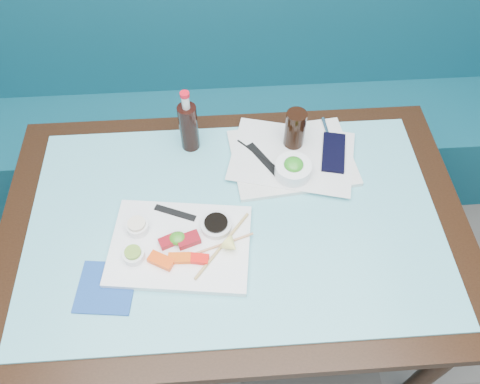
{
  "coord_description": "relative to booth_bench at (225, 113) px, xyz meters",
  "views": [
    {
      "loc": [
        -0.03,
        0.7,
        1.93
      ],
      "look_at": [
        0.02,
        1.52,
        0.8
      ],
      "focal_mm": 35.0,
      "sensor_mm": 36.0,
      "label": 1
    }
  ],
  "objects": [
    {
      "name": "glass_top",
      "position": [
        0.0,
        -0.84,
        0.38
      ],
      "size": [
        1.22,
        0.76,
        0.01
      ],
      "primitive_type": "cube",
      "color": "#61B6C2",
      "rests_on": "dining_table"
    },
    {
      "name": "serving_tray",
      "position": [
        0.2,
        -0.61,
        0.39
      ],
      "size": [
        0.41,
        0.33,
        0.01
      ],
      "primitive_type": "cube",
      "rotation": [
        0.0,
        0.0,
        0.1
      ],
      "color": "silver",
      "rests_on": "glass_top"
    },
    {
      "name": "cola_bottle_cap",
      "position": [
        -0.13,
        -0.53,
        0.61
      ],
      "size": [
        0.04,
        0.04,
        0.01
      ],
      "primitive_type": "cylinder",
      "rotation": [
        0.0,
        0.0,
        -0.38
      ],
      "color": "red",
      "rests_on": "cola_bottle_neck"
    },
    {
      "name": "wooden_chopstick_b",
      "position": [
        -0.04,
        -0.94,
        0.41
      ],
      "size": [
        0.16,
        0.2,
        0.01
      ],
      "primitive_type": "cylinder",
      "rotation": [
        1.57,
        0.0,
        -0.67
      ],
      "color": "tan",
      "rests_on": "sashimi_plate"
    },
    {
      "name": "cola_bottle_body",
      "position": [
        -0.13,
        -0.53,
        0.47
      ],
      "size": [
        0.06,
        0.06,
        0.17
      ],
      "primitive_type": "cylinder",
      "rotation": [
        0.0,
        0.0,
        0.01
      ],
      "color": "black",
      "rests_on": "glass_top"
    },
    {
      "name": "tuna_left",
      "position": [
        -0.19,
        -0.92,
        0.41
      ],
      "size": [
        0.06,
        0.05,
        0.02
      ],
      "primitive_type": "cube",
      "rotation": [
        0.0,
        0.0,
        0.39
      ],
      "color": "maroon",
      "rests_on": "sashimi_plate"
    },
    {
      "name": "sashimi_plate",
      "position": [
        -0.16,
        -0.92,
        0.39
      ],
      "size": [
        0.43,
        0.33,
        0.02
      ],
      "primitive_type": "cube",
      "rotation": [
        0.0,
        0.0,
        -0.13
      ],
      "color": "white",
      "rests_on": "glass_top"
    },
    {
      "name": "ginger_fill",
      "position": [
        -0.28,
        -0.87,
        0.44
      ],
      "size": [
        0.06,
        0.06,
        0.01
      ],
      "primitive_type": "cylinder",
      "rotation": [
        0.0,
        0.0,
        0.23
      ],
      "color": "beige",
      "rests_on": "ramekin_ginger"
    },
    {
      "name": "ramekin_ginger",
      "position": [
        -0.28,
        -0.87,
        0.42
      ],
      "size": [
        0.08,
        0.08,
        0.03
      ],
      "primitive_type": "cylinder",
      "rotation": [
        0.0,
        0.0,
        0.35
      ],
      "color": "white",
      "rests_on": "sashimi_plate"
    },
    {
      "name": "lemon_wedge",
      "position": [
        -0.01,
        -0.95,
        0.43
      ],
      "size": [
        0.06,
        0.06,
        0.04
      ],
      "primitive_type": "cone",
      "rotation": [
        1.57,
        0.0,
        0.73
      ],
      "color": "#FFF578",
      "rests_on": "sashimi_plate"
    },
    {
      "name": "cola_bottle_neck",
      "position": [
        -0.13,
        -0.53,
        0.58
      ],
      "size": [
        0.03,
        0.03,
        0.05
      ],
      "primitive_type": "cylinder",
      "rotation": [
        0.0,
        0.0,
        -0.1
      ],
      "color": "silver",
      "rests_on": "cola_bottle_body"
    },
    {
      "name": "black_chopstick_b",
      "position": [
        0.11,
        -0.62,
        0.4
      ],
      "size": [
        0.17,
        0.18,
        0.01
      ],
      "primitive_type": "cylinder",
      "rotation": [
        1.57,
        0.0,
        0.76
      ],
      "color": "black",
      "rests_on": "serving_tray"
    },
    {
      "name": "soy_fill",
      "position": [
        -0.05,
        -0.87,
        0.42
      ],
      "size": [
        0.07,
        0.07,
        0.01
      ],
      "primitive_type": "cylinder",
      "rotation": [
        0.0,
        0.0,
        -0.04
      ],
      "color": "black",
      "rests_on": "soy_dish"
    },
    {
      "name": "seaweed_garnish",
      "position": [
        -0.16,
        -0.91,
        0.42
      ],
      "size": [
        0.05,
        0.05,
        0.03
      ],
      "primitive_type": "ellipsoid",
      "rotation": [
        0.0,
        0.0,
        0.03
      ],
      "color": "#39881F",
      "rests_on": "sashimi_plate"
    },
    {
      "name": "wasabi_fill",
      "position": [
        -0.28,
        -0.96,
        0.43
      ],
      "size": [
        0.05,
        0.05,
        0.01
      ],
      "primitive_type": "cylinder",
      "rotation": [
        0.0,
        0.0,
        -0.22
      ],
      "color": "olive",
      "rests_on": "ramekin_wasabi"
    },
    {
      "name": "salmon_right",
      "position": [
        -0.11,
        -0.98,
        0.41
      ],
      "size": [
        0.07,
        0.04,
        0.01
      ],
      "primitive_type": "cube",
      "rotation": [
        0.0,
        0.0,
        -0.18
      ],
      "color": "#F71009",
      "rests_on": "sashimi_plate"
    },
    {
      "name": "blue_napkin",
      "position": [
        -0.36,
        -1.03,
        0.39
      ],
      "size": [
        0.17,
        0.17,
        0.01
      ],
      "primitive_type": "cube",
      "rotation": [
        0.0,
        0.0,
        -0.12
      ],
      "color": "navy",
      "rests_on": "glass_top"
    },
    {
      "name": "dining_table",
      "position": [
        0.0,
        -0.84,
        0.29
      ],
      "size": [
        1.4,
        0.9,
        0.75
      ],
      "color": "black",
      "rests_on": "ground"
    },
    {
      "name": "wooden_chopstick_a",
      "position": [
        -0.05,
        -0.94,
        0.41
      ],
      "size": [
        0.2,
        0.07,
        0.01
      ],
      "primitive_type": "cylinder",
      "rotation": [
        1.57,
        0.0,
        -1.25
      ],
      "color": "tan",
      "rests_on": "sashimi_plate"
    },
    {
      "name": "cola_glass",
      "position": [
        0.21,
        -0.56,
        0.47
      ],
      "size": [
        0.07,
        0.07,
        0.14
      ],
      "primitive_type": "cylinder",
      "rotation": [
        0.0,
        0.0,
        -0.01
      ],
      "color": "black",
      "rests_on": "serving_tray"
    },
    {
      "name": "soy_dish",
      "position": [
        -0.05,
        -0.87,
        0.41
      ],
      "size": [
        0.12,
        0.12,
        0.02
      ],
      "primitive_type": "cylinder",
      "rotation": [
        0.0,
        0.0,
        0.43
      ],
      "color": "silver",
      "rests_on": "sashimi_plate"
    },
    {
      "name": "seaweed_bowl",
      "position": [
        0.19,
        -0.69,
        0.42
      ],
      "size": [
        0.15,
        0.15,
        0.05
      ],
      "primitive_type": "cylinder",
      "rotation": [
        0.0,
        0.0,
        -0.34
      ],
      "color": "white",
      "rests_on": "serving_tray"
    },
    {
      "name": "booth_bench",
      "position": [
        0.0,
        0.0,
        0.0
      ],
      "size": [
        3.0,
        0.56,
        1.17
      ],
      "color": "#0E4959",
      "rests_on": "ground"
    },
    {
      "name": "salmon_left",
      "position": [
        -0.21,
        -0.98,
        0.41
      ],
      "size": [
        0.08,
        0.06,
        0.02
      ],
      "primitive_type": "cube",
      "rotation": [
        0.0,
        0.0,
        -0.51
      ],
      "color": "#FF490A",
      "rests_on": "sashimi_plate"
    },
    {
      "name": "navy_pouch",
      "position": [
        0.34,
        -0.61,
        0.4
      ],
      "size": [
        0.11,
        0.18,
        0.01
      ],
      "primitive_type": "cube",
      "rotation": [
        0.0,
        0.0,
        -0.22
      ],
      "color": "black",
      "rests_on": "serving_tray"
    },
    {
      "name": "chopstick_sleeve",
      "position": [
        -0.17,
        -0.82,
        0.41
      ],
      "size": [
        0.13,
        0.07,
        0.0
      ],
      "primitive_type": "cube",
      "rotation": [
        0.0,
        0.0,
        -0.4
      ],
      "color": "black",
      "rests_on": "sashimi_plate"
    },
    {
      "name": "seaweed_salad",
      "position": [
        0.19,
        -0.69,
        0.45
      ],
      "size": [
        0.07,
        0.07,
        0.03
      ],
      "primitive_type": "ellipsoid",
      "rotation": [
        0.0,
        0.0,
        -0.13
      ],
      "color": "#2B8E20",
      "rests_on": "seaweed_bowl"
    },
    {
      "name": "fork",
      "position": [
        0.33,
        -0.51,
        0.4
      ],
      "size": [
        0.02,
        0.1,
        0.01
      ],
      "primitive_type": "cylinder",
      "rotation": [
        1.57,
        0.0,
        0.04
      ],
      "color": "white",
      "rests_on": "serving_tray"
    },
    {
      "name": "salmon_mid",
      "position": [
        -0.16,
        -0.97,
        0.41
      ],
      "size": [
        0.06,
        0.03,
        0.02
      ],
      "primitive_type": "cube",
      "rotation": [
        0.0,
        0.0,
        -0.05
      ],
      "color": "#F75209",
      "rests_on": "sashimi_plate"
    },
    {
      "name": "paper_placemat",
      "position": [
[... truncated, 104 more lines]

